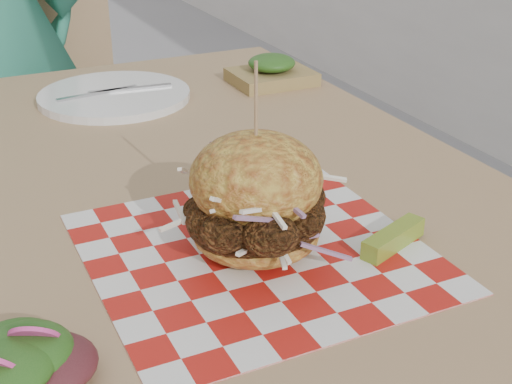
# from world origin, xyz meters

# --- Properties ---
(patio_table) EXTENTS (0.80, 1.20, 0.75)m
(patio_table) POSITION_xyz_m (0.23, 0.07, 0.67)
(patio_table) COLOR tan
(patio_table) RESTS_ON ground
(patio_chair) EXTENTS (0.54, 0.55, 0.95)m
(patio_chair) POSITION_xyz_m (0.20, 1.11, 0.55)
(patio_chair) COLOR tan
(patio_chair) RESTS_ON ground
(paper_liner) EXTENTS (0.36, 0.36, 0.00)m
(paper_liner) POSITION_xyz_m (0.23, -0.15, 0.75)
(paper_liner) COLOR red
(paper_liner) RESTS_ON patio_table
(sandwich) EXTENTS (0.19, 0.19, 0.22)m
(sandwich) POSITION_xyz_m (0.23, -0.15, 0.81)
(sandwich) COLOR gold
(sandwich) RESTS_ON paper_liner
(pickle_spear) EXTENTS (0.10, 0.05, 0.02)m
(pickle_spear) POSITION_xyz_m (0.37, -0.21, 0.76)
(pickle_spear) COLOR olive
(pickle_spear) RESTS_ON paper_liner
(side_salad) EXTENTS (0.14, 0.14, 0.05)m
(side_salad) POSITION_xyz_m (-0.04, -0.27, 0.76)
(side_salad) COLOR #3F1419
(side_salad) RESTS_ON patio_table
(place_setting) EXTENTS (0.27, 0.27, 0.02)m
(place_setting) POSITION_xyz_m (0.23, 0.45, 0.76)
(place_setting) COLOR white
(place_setting) RESTS_ON patio_table
(kraft_tray) EXTENTS (0.15, 0.12, 0.06)m
(kraft_tray) POSITION_xyz_m (0.53, 0.41, 0.77)
(kraft_tray) COLOR olive
(kraft_tray) RESTS_ON patio_table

